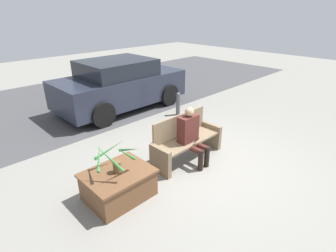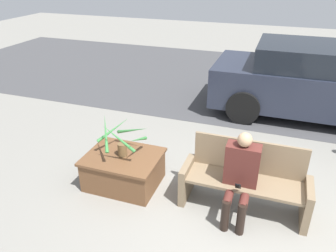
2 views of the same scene
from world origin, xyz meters
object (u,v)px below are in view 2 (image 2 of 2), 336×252
at_px(potted_plant, 122,139).
at_px(parked_car, 309,81).
at_px(person_seated, 240,173).
at_px(planter_box, 124,169).
at_px(bench, 245,180).

xyz_separation_m(potted_plant, parked_car, (2.57, 3.54, 0.00)).
height_order(person_seated, potted_plant, person_seated).
bearing_deg(potted_plant, planter_box, -78.22).
height_order(bench, parked_car, parked_car).
height_order(bench, planter_box, bench).
bearing_deg(person_seated, planter_box, 176.59).
bearing_deg(person_seated, parked_car, 76.36).
bearing_deg(parked_car, bench, -103.48).
bearing_deg(parked_car, potted_plant, -125.99).
relative_size(person_seated, potted_plant, 1.65).
bearing_deg(planter_box, person_seated, -3.41).
distance_m(potted_plant, parked_car, 4.38).
xyz_separation_m(bench, parked_car, (0.83, 3.47, 0.33)).
distance_m(bench, planter_box, 1.75).
bearing_deg(bench, planter_box, -177.16).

